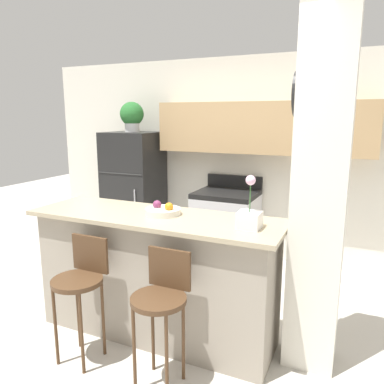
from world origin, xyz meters
TOP-DOWN VIEW (x-y plane):
  - ground_plane at (0.00, 0.00)m, footprint 14.00×14.00m
  - wall_back at (0.13, 2.05)m, footprint 5.60×0.38m
  - pillar_right at (1.24, 0.16)m, footprint 0.38×0.32m
  - counter_bar at (0.00, 0.00)m, footprint 2.10×0.67m
  - refrigerator at (-1.33, 1.74)m, footprint 0.70×0.66m
  - stove_range at (0.01, 1.75)m, footprint 0.73×0.66m
  - bar_stool_left at (-0.34, -0.51)m, footprint 0.37×0.37m
  - bar_stool_right at (0.34, -0.51)m, footprint 0.37×0.37m
  - potted_plant_on_fridge at (-1.33, 1.74)m, footprint 0.32×0.32m
  - orchid_vase at (0.80, -0.03)m, footprint 0.16×0.16m
  - fruit_bowl at (0.06, 0.04)m, footprint 0.29×0.29m

SIDE VIEW (x-z plane):
  - ground_plane at x=0.00m, z-range 0.00..0.00m
  - stove_range at x=0.01m, z-range -0.07..1.00m
  - counter_bar at x=0.00m, z-range 0.00..1.05m
  - bar_stool_left at x=-0.34m, z-range 0.15..1.09m
  - bar_stool_right at x=0.34m, z-range 0.15..1.09m
  - refrigerator at x=-1.33m, z-range 0.00..1.61m
  - fruit_bowl at x=0.06m, z-range 1.02..1.13m
  - orchid_vase at x=0.80m, z-range 0.94..1.32m
  - pillar_right at x=1.24m, z-range 0.01..2.56m
  - wall_back at x=0.13m, z-range 0.16..2.71m
  - potted_plant_on_fridge at x=-1.33m, z-range 1.63..2.02m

